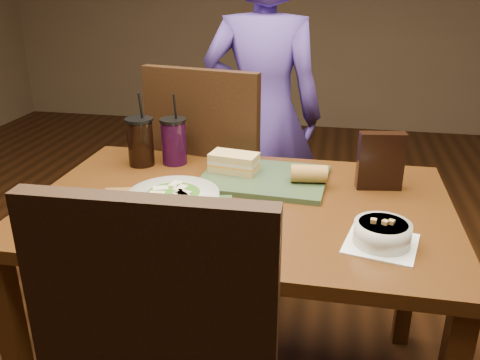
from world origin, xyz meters
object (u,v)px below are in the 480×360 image
(soup_bowl, at_px, (382,233))
(cup_cola, at_px, (141,141))
(dining_table, at_px, (240,226))
(salad_bowl, at_px, (174,203))
(sandwich_far, at_px, (234,162))
(sandwich_near, at_px, (120,198))
(cup_berry, at_px, (174,141))
(chip_bag, at_px, (381,161))
(tray_near, at_px, (158,221))
(diner, at_px, (262,116))
(chair_far, at_px, (210,179))
(baguette_near, at_px, (204,231))
(tray_far, at_px, (264,178))
(baguette_far, at_px, (309,174))

(soup_bowl, bearing_deg, cup_cola, 151.89)
(dining_table, relative_size, salad_bowl, 5.07)
(sandwich_far, bearing_deg, sandwich_near, -128.82)
(cup_berry, bearing_deg, dining_table, -43.17)
(soup_bowl, relative_size, chip_bag, 1.12)
(sandwich_near, bearing_deg, tray_near, -23.98)
(diner, relative_size, sandwich_near, 14.59)
(diner, bearing_deg, chair_far, 65.37)
(chip_bag, bearing_deg, tray_near, -156.82)
(baguette_near, distance_m, cup_cola, 0.67)
(chair_far, xyz_separation_m, sandwich_near, (-0.10, -0.65, 0.19))
(chair_far, bearing_deg, cup_cola, -125.54)
(cup_berry, height_order, chip_bag, cup_berry)
(salad_bowl, distance_m, sandwich_far, 0.39)
(chair_far, xyz_separation_m, tray_near, (0.03, -0.71, 0.16))
(tray_far, bearing_deg, sandwich_near, -140.57)
(salad_bowl, bearing_deg, soup_bowl, -1.88)
(soup_bowl, height_order, cup_cola, cup_cola)
(sandwich_near, distance_m, sandwich_far, 0.44)
(chair_far, bearing_deg, soup_bowl, -47.64)
(chair_far, xyz_separation_m, chip_bag, (0.66, -0.33, 0.24))
(soup_bowl, distance_m, cup_berry, 0.87)
(sandwich_near, bearing_deg, soup_bowl, -4.50)
(sandwich_far, xyz_separation_m, baguette_near, (0.03, -0.50, -0.00))
(cup_berry, bearing_deg, tray_near, -77.61)
(diner, bearing_deg, sandwich_near, 73.74)
(tray_near, height_order, cup_berry, cup_berry)
(sandwich_near, relative_size, sandwich_far, 0.61)
(baguette_far, bearing_deg, diner, 109.86)
(diner, distance_m, cup_cola, 0.74)
(sandwich_far, distance_m, chip_bag, 0.49)
(sandwich_near, bearing_deg, chip_bag, 23.06)
(sandwich_far, bearing_deg, baguette_near, -87.02)
(tray_far, bearing_deg, diner, 99.28)
(baguette_near, bearing_deg, salad_bowl, 135.23)
(baguette_near, distance_m, baguette_far, 0.51)
(diner, relative_size, cup_berry, 5.90)
(salad_bowl, bearing_deg, cup_cola, 121.84)
(salad_bowl, distance_m, baguette_far, 0.49)
(dining_table, distance_m, chair_far, 0.57)
(soup_bowl, relative_size, sandwich_near, 2.00)
(dining_table, bearing_deg, cup_berry, 136.83)
(soup_bowl, xyz_separation_m, cup_berry, (-0.72, 0.49, 0.05))
(tray_far, height_order, chip_bag, chip_bag)
(soup_bowl, xyz_separation_m, baguette_far, (-0.22, 0.35, 0.01))
(diner, height_order, soup_bowl, diner)
(diner, xyz_separation_m, tray_far, (0.12, -0.72, -0.02))
(tray_far, distance_m, baguette_near, 0.48)
(baguette_far, distance_m, cup_cola, 0.63)
(salad_bowl, relative_size, cup_berry, 0.97)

